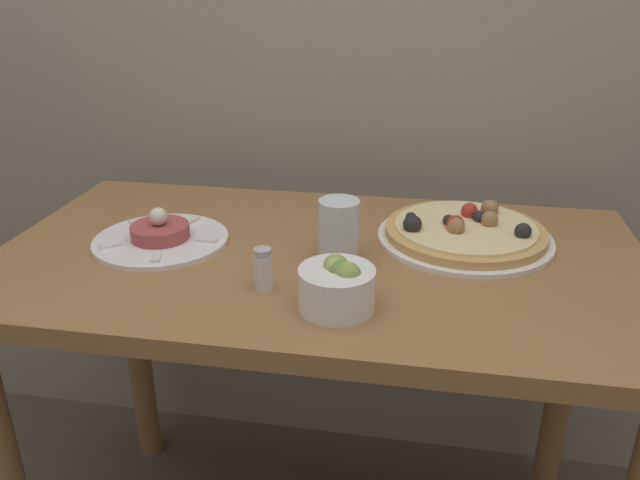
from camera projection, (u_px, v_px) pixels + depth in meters
dining_table at (319, 315)px, 1.19m from camera, size 1.18×0.64×0.78m
pizza_plate at (465, 232)px, 1.18m from camera, size 0.33×0.33×0.06m
tartare_plate at (161, 237)px, 1.17m from camera, size 0.25×0.25×0.07m
small_bowl at (337, 285)px, 0.94m from camera, size 0.12×0.12×0.08m
drinking_glass at (339, 230)px, 1.09m from camera, size 0.07×0.07×0.11m
salt_shaker at (263, 270)px, 0.99m from camera, size 0.03×0.03×0.07m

